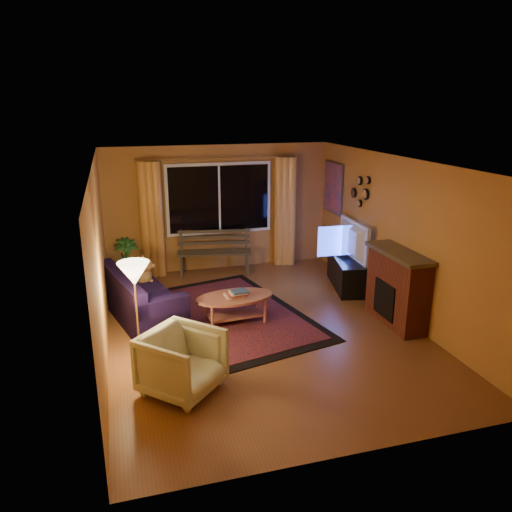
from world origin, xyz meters
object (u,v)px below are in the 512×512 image
object	(u,v)px
floor_lamp	(137,315)
coffee_table	(235,309)
armchair	(182,359)
sofa	(142,295)
bench	(215,263)
tv_console	(346,273)

from	to	relation	value
floor_lamp	coffee_table	size ratio (longest dim) A/B	1.14
armchair	sofa	bearing A→B (deg)	52.92
sofa	armchair	size ratio (longest dim) A/B	2.30
bench	floor_lamp	distance (m)	3.69
tv_console	bench	bearing A→B (deg)	160.11
armchair	floor_lamp	world-z (taller)	floor_lamp
tv_console	armchair	bearing A→B (deg)	-128.89
bench	coffee_table	bearing A→B (deg)	-83.36
bench	coffee_table	world-z (taller)	coffee_table
bench	sofa	bearing A→B (deg)	-119.93
sofa	tv_console	distance (m)	3.73
armchair	floor_lamp	bearing A→B (deg)	74.12
sofa	armchair	xyz separation A→B (m)	(0.31, -2.29, 0.03)
armchair	tv_console	distance (m)	4.31
coffee_table	tv_console	distance (m)	2.53
floor_lamp	tv_console	distance (m)	4.28
armchair	coffee_table	size ratio (longest dim) A/B	0.69
sofa	coffee_table	world-z (taller)	sofa
sofa	tv_console	world-z (taller)	sofa
sofa	armchair	distance (m)	2.31
bench	tv_console	size ratio (longest dim) A/B	1.08
sofa	coffee_table	distance (m)	1.49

